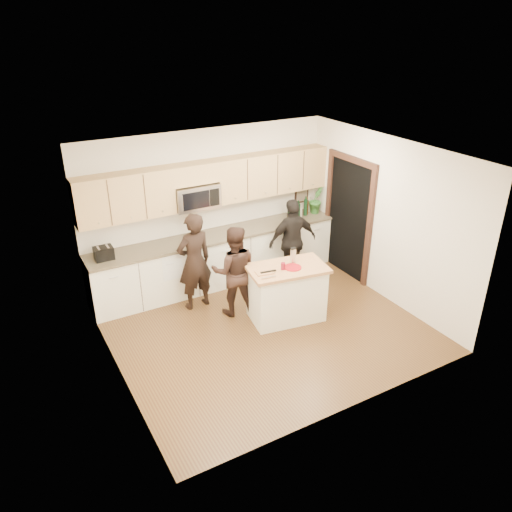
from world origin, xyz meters
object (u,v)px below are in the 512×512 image
island (287,293)px  woman_right (293,241)px  toaster (104,253)px  woman_left (194,262)px  woman_center (234,271)px

island → woman_right: bearing=62.3°
toaster → woman_right: size_ratio=0.19×
island → woman_right: 1.33m
woman_right → woman_left: bearing=5.6°
woman_left → woman_right: size_ratio=1.06×
island → toaster: bearing=155.7°
island → woman_center: 0.89m
woman_right → island: bearing=58.6°
island → woman_center: (-0.63, 0.55, 0.29)m
toaster → woman_left: bearing=-23.0°
woman_left → woman_center: (0.46, -0.48, -0.07)m
toaster → woman_center: size_ratio=0.19×
toaster → woman_center: (1.73, -1.02, -0.29)m
island → woman_center: bearing=148.3°
woman_center → woman_right: bearing=-138.6°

